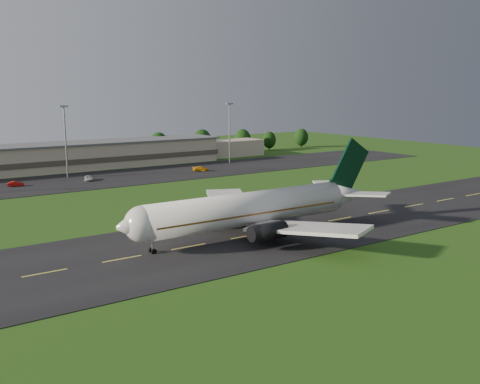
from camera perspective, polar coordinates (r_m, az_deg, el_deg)
ground at (r=84.89m, az=-5.51°, el=-5.89°), size 360.00×360.00×0.00m
taxiway at (r=84.87m, az=-5.51°, el=-5.86°), size 220.00×30.00×0.10m
apron at (r=150.61m, az=-18.84°, el=0.90°), size 260.00×30.00×0.10m
airliner at (r=90.04m, az=1.30°, el=-1.82°), size 51.24×42.18×15.57m
terminal at (r=174.85m, az=-19.04°, el=3.48°), size 145.00×16.00×8.40m
light_mast_centre at (r=158.14m, az=-18.15°, el=6.02°), size 2.40×1.20×20.35m
light_mast_east at (r=181.27m, az=-1.13°, el=7.07°), size 2.40×1.20×20.35m
tree_line at (r=190.61m, az=-13.76°, el=4.59°), size 197.64×9.29×10.02m
service_vehicle_b at (r=149.01m, az=-22.81°, el=0.81°), size 4.23×2.44×1.32m
service_vehicle_c at (r=152.15m, az=-15.84°, el=1.43°), size 3.50×5.09×1.29m
service_vehicle_d at (r=164.50m, az=-4.22°, el=2.49°), size 5.28×3.72×1.42m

